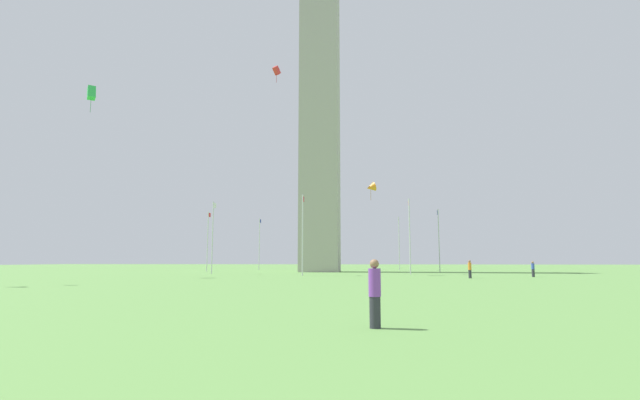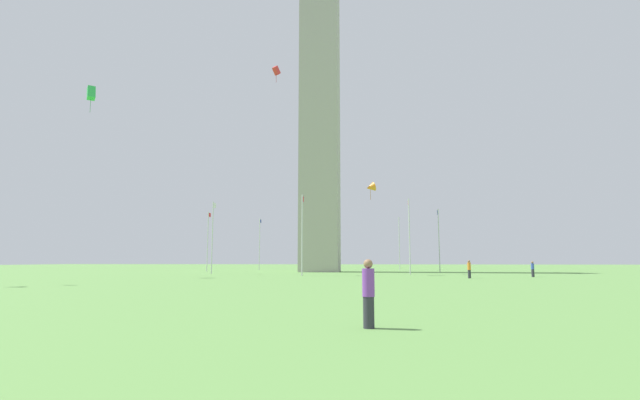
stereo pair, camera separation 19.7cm
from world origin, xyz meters
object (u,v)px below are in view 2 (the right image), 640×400
(flagpole_w, at_px, (439,238))
(person_blue_shirt, at_px, (533,269))
(flagpole_n, at_px, (331,243))
(kite_orange_delta, at_px, (370,187))
(flagpole_se, at_px, (212,234))
(person_orange_shirt, at_px, (469,269))
(flagpole_ne, at_px, (260,242))
(kite_red_box, at_px, (276,71))
(person_purple_shirt, at_px, (368,294))
(flagpole_nw, at_px, (399,241))
(kite_green_box, at_px, (91,93))
(flagpole_sw, at_px, (409,233))
(flagpole_s, at_px, (302,231))
(flagpole_e, at_px, (208,239))
(obelisk_monument, at_px, (320,101))

(flagpole_w, bearing_deg, person_blue_shirt, -160.79)
(flagpole_n, xyz_separation_m, kite_orange_delta, (-32.85, -7.88, 5.38))
(flagpole_n, relative_size, flagpole_w, 1.00)
(flagpole_se, xyz_separation_m, person_orange_shirt, (-11.63, -29.90, -4.19))
(flagpole_w, distance_m, person_orange_shirt, 24.55)
(flagpole_ne, height_order, kite_red_box, kite_red_box)
(person_purple_shirt, bearing_deg, kite_orange_delta, 14.64)
(flagpole_nw, xyz_separation_m, person_blue_shirt, (-32.27, -12.07, -4.25))
(flagpole_nw, height_order, kite_green_box, kite_green_box)
(flagpole_se, height_order, flagpole_sw, same)
(flagpole_w, bearing_deg, kite_orange_delta, 146.80)
(flagpole_w, bearing_deg, flagpole_ne, 67.50)
(flagpole_n, bearing_deg, flagpole_s, 180.00)
(flagpole_ne, distance_m, flagpole_e, 13.59)
(flagpole_ne, bearing_deg, flagpole_w, -112.50)
(flagpole_n, height_order, kite_orange_delta, kite_orange_delta)
(flagpole_nw, height_order, kite_orange_delta, kite_orange_delta)
(flagpole_w, distance_m, person_blue_shirt, 21.30)
(obelisk_monument, distance_m, kite_green_box, 34.24)
(obelisk_monument, xyz_separation_m, flagpole_n, (17.81, 0.00, -21.73))
(flagpole_nw, bearing_deg, flagpole_w, -157.50)
(flagpole_n, bearing_deg, flagpole_sw, -157.50)
(flagpole_n, distance_m, flagpole_nw, 13.59)
(flagpole_ne, relative_size, person_blue_shirt, 5.69)
(obelisk_monument, bearing_deg, kite_orange_delta, -152.36)
(flagpole_sw, xyz_separation_m, kite_red_box, (-1.35, 16.67, 21.18))
(obelisk_monument, distance_m, kite_red_box, 14.46)
(person_purple_shirt, height_order, person_blue_shirt, person_purple_shirt)
(flagpole_ne, xyz_separation_m, kite_red_box, (-26.46, -8.44, 21.18))
(flagpole_sw, relative_size, kite_green_box, 3.12)
(person_purple_shirt, xyz_separation_m, kite_orange_delta, (43.93, 0.29, 9.57))
(obelisk_monument, height_order, kite_orange_delta, obelisk_monument)
(flagpole_w, relative_size, kite_green_box, 3.12)
(flagpole_e, xyz_separation_m, flagpole_w, (-0.00, -35.51, 0.00))
(flagpole_ne, relative_size, flagpole_se, 1.00)
(flagpole_nw, height_order, person_orange_shirt, flagpole_nw)
(obelisk_monument, height_order, person_blue_shirt, obelisk_monument)
(flagpole_sw, relative_size, person_orange_shirt, 5.30)
(obelisk_monument, height_order, flagpole_nw, obelisk_monument)
(kite_orange_delta, bearing_deg, flagpole_w, -33.20)
(flagpole_nw, bearing_deg, flagpole_e, 112.50)
(flagpole_e, bearing_deg, obelisk_monument, -90.17)
(flagpole_n, relative_size, kite_red_box, 4.18)
(flagpole_sw, distance_m, kite_green_box, 39.95)
(flagpole_sw, bearing_deg, kite_green_box, 109.69)
(flagpole_sw, bearing_deg, flagpole_w, -22.50)
(obelisk_monument, height_order, flagpole_w, obelisk_monument)
(flagpole_e, distance_m, person_purple_shirt, 64.60)
(person_orange_shirt, bearing_deg, kite_orange_delta, -6.50)
(kite_green_box, bearing_deg, flagpole_nw, -42.87)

